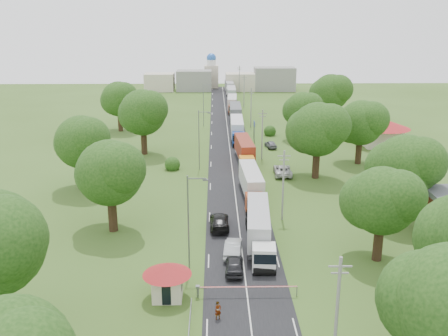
{
  "coord_description": "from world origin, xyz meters",
  "views": [
    {
      "loc": [
        -2.87,
        -64.94,
        24.23
      ],
      "look_at": [
        -1.55,
        5.72,
        3.0
      ],
      "focal_mm": 40.0,
      "sensor_mm": 36.0,
      "label": 1
    }
  ],
  "objects_px": {
    "car_lane_mid": "(233,248)",
    "pedestrian_near": "(218,311)",
    "guard_booth": "(167,276)",
    "truck_0": "(259,228)",
    "car_lane_front": "(234,265)",
    "boom_barrier": "(232,288)",
    "info_sign": "(254,127)"
  },
  "relations": [
    {
      "from": "car_lane_mid",
      "to": "pedestrian_near",
      "type": "xyz_separation_m",
      "value": [
        -1.69,
        -11.92,
        0.01
      ]
    },
    {
      "from": "guard_booth",
      "to": "truck_0",
      "type": "relative_size",
      "value": 0.31
    },
    {
      "from": "guard_booth",
      "to": "truck_0",
      "type": "distance_m",
      "value": 14.19
    },
    {
      "from": "car_lane_mid",
      "to": "pedestrian_near",
      "type": "height_order",
      "value": "pedestrian_near"
    },
    {
      "from": "car_lane_front",
      "to": "car_lane_mid",
      "type": "bearing_deg",
      "value": -87.63
    },
    {
      "from": "boom_barrier",
      "to": "guard_booth",
      "type": "height_order",
      "value": "guard_booth"
    },
    {
      "from": "car_lane_front",
      "to": "truck_0",
      "type": "bearing_deg",
      "value": -112.99
    },
    {
      "from": "info_sign",
      "to": "truck_0",
      "type": "bearing_deg",
      "value": -93.8
    },
    {
      "from": "car_lane_front",
      "to": "car_lane_mid",
      "type": "distance_m",
      "value": 3.75
    },
    {
      "from": "truck_0",
      "to": "car_lane_front",
      "type": "distance_m",
      "value": 6.97
    },
    {
      "from": "boom_barrier",
      "to": "info_sign",
      "type": "xyz_separation_m",
      "value": [
        6.56,
        60.0,
        2.11
      ]
    },
    {
      "from": "boom_barrier",
      "to": "car_lane_mid",
      "type": "height_order",
      "value": "car_lane_mid"
    },
    {
      "from": "boom_barrier",
      "to": "car_lane_front",
      "type": "height_order",
      "value": "car_lane_front"
    },
    {
      "from": "boom_barrier",
      "to": "guard_booth",
      "type": "xyz_separation_m",
      "value": [
        -5.84,
        -0.0,
        1.27
      ]
    },
    {
      "from": "guard_booth",
      "to": "pedestrian_near",
      "type": "height_order",
      "value": "guard_booth"
    },
    {
      "from": "boom_barrier",
      "to": "guard_booth",
      "type": "bearing_deg",
      "value": -179.99
    },
    {
      "from": "guard_booth",
      "to": "car_lane_mid",
      "type": "xyz_separation_m",
      "value": [
        6.2,
        8.42,
        -1.37
      ]
    },
    {
      "from": "car_lane_mid",
      "to": "guard_booth",
      "type": "bearing_deg",
      "value": 59.91
    },
    {
      "from": "info_sign",
      "to": "boom_barrier",
      "type": "bearing_deg",
      "value": -96.24
    },
    {
      "from": "guard_booth",
      "to": "car_lane_mid",
      "type": "relative_size",
      "value": 0.91
    },
    {
      "from": "boom_barrier",
      "to": "truck_0",
      "type": "distance_m",
      "value": 11.4
    },
    {
      "from": "guard_booth",
      "to": "info_sign",
      "type": "bearing_deg",
      "value": 78.32
    },
    {
      "from": "guard_booth",
      "to": "info_sign",
      "type": "xyz_separation_m",
      "value": [
        12.4,
        60.0,
        0.84
      ]
    },
    {
      "from": "info_sign",
      "to": "truck_0",
      "type": "height_order",
      "value": "info_sign"
    },
    {
      "from": "truck_0",
      "to": "info_sign",
      "type": "bearing_deg",
      "value": 86.2
    },
    {
      "from": "boom_barrier",
      "to": "pedestrian_near",
      "type": "xyz_separation_m",
      "value": [
        -1.33,
        -3.5,
        -0.08
      ]
    },
    {
      "from": "info_sign",
      "to": "car_lane_mid",
      "type": "bearing_deg",
      "value": -96.85
    },
    {
      "from": "guard_booth",
      "to": "pedestrian_near",
      "type": "distance_m",
      "value": 5.87
    },
    {
      "from": "info_sign",
      "to": "car_lane_mid",
      "type": "relative_size",
      "value": 0.85
    },
    {
      "from": "boom_barrier",
      "to": "pedestrian_near",
      "type": "height_order",
      "value": "pedestrian_near"
    },
    {
      "from": "guard_booth",
      "to": "car_lane_front",
      "type": "bearing_deg",
      "value": 36.97
    },
    {
      "from": "info_sign",
      "to": "car_lane_mid",
      "type": "xyz_separation_m",
      "value": [
        -6.2,
        -51.58,
        -2.21
      ]
    }
  ]
}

